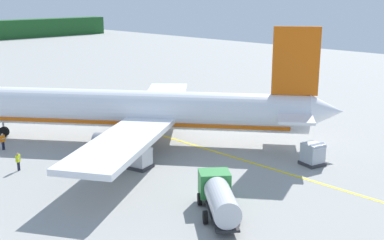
# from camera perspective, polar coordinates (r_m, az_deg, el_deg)

# --- Properties ---
(airliner_foreground) EXTENTS (30.05, 35.11, 11.90)m
(airliner_foreground) POSITION_cam_1_polar(r_m,az_deg,el_deg) (50.01, -6.86, 1.16)
(airliner_foreground) COLOR white
(airliner_foreground) RESTS_ON ground
(service_truck_baggage) EXTENTS (5.56, 6.30, 2.40)m
(service_truck_baggage) POSITION_cam_1_polar(r_m,az_deg,el_deg) (33.91, 3.18, -8.89)
(service_truck_baggage) COLOR #338C3F
(service_truck_baggage) RESTS_ON ground
(cargo_container_near) EXTENTS (2.19, 2.19, 1.99)m
(cargo_container_near) POSITION_cam_1_polar(r_m,az_deg,el_deg) (43.09, -6.03, -4.41)
(cargo_container_near) COLOR #333338
(cargo_container_near) RESTS_ON ground
(cargo_container_mid) EXTENTS (2.18, 2.18, 2.13)m
(cargo_container_mid) POSITION_cam_1_polar(r_m,az_deg,el_deg) (44.91, 13.88, -3.88)
(cargo_container_mid) COLOR #333338
(cargo_container_mid) RESTS_ON ground
(crew_marshaller) EXTENTS (0.59, 0.38, 1.66)m
(crew_marshaller) POSITION_cam_1_polar(r_m,az_deg,el_deg) (51.23, -21.15, -2.21)
(crew_marshaller) COLOR #191E33
(crew_marshaller) RESTS_ON ground
(crew_loader_left) EXTENTS (0.55, 0.43, 1.62)m
(crew_loader_left) POSITION_cam_1_polar(r_m,az_deg,el_deg) (44.83, -19.57, -4.42)
(crew_loader_left) COLOR #191E33
(crew_loader_left) RESTS_ON ground
(apron_guide_line) EXTENTS (0.30, 60.00, 0.01)m
(apron_guide_line) POSITION_cam_1_polar(r_m,az_deg,el_deg) (49.87, -0.23, -2.81)
(apron_guide_line) COLOR yellow
(apron_guide_line) RESTS_ON ground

